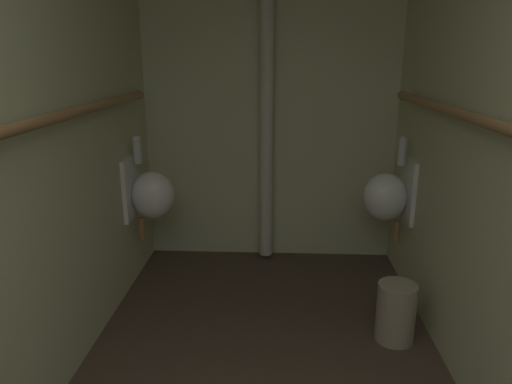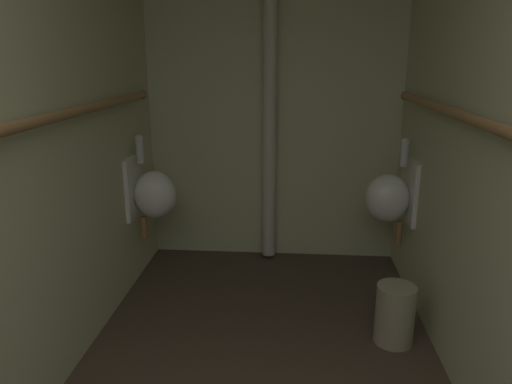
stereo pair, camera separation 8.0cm
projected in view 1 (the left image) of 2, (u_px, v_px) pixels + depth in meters
name	position (u px, v px, depth m)	size (l,w,h in m)	color
wall_left	(10.00, 117.00, 1.90)	(0.06, 3.81, 2.72)	beige
wall_back	(271.00, 88.00, 3.65)	(2.08, 0.06, 2.72)	beige
urinal_left_mid	(150.00, 194.00, 3.34)	(0.32, 0.30, 0.76)	white
urinal_right_mid	(388.00, 196.00, 3.29)	(0.32, 0.30, 0.76)	white
supply_pipe_left	(33.00, 124.00, 1.91)	(0.06, 3.06, 0.06)	#9E7042
supply_pipe_right	(500.00, 127.00, 1.83)	(0.06, 3.12, 0.06)	#9E7042
standpipe_back_wall	(267.00, 89.00, 3.55)	(0.10, 0.10, 2.67)	beige
waste_bin	(396.00, 312.00, 2.73)	(0.22, 0.22, 0.35)	#9E937A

